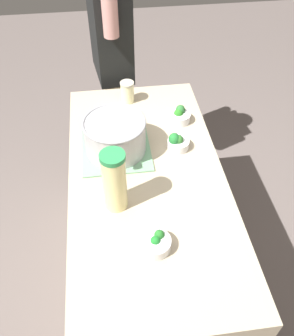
# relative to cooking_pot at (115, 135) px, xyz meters

# --- Properties ---
(ground_plane) EXTENTS (8.00, 8.00, 0.00)m
(ground_plane) POSITION_rel_cooking_pot_xyz_m (-0.18, -0.12, -1.00)
(ground_plane) COLOR #685C58
(counter_slab) EXTENTS (1.38, 0.68, 0.91)m
(counter_slab) POSITION_rel_cooking_pot_xyz_m (-0.18, -0.12, -0.55)
(counter_slab) COLOR tan
(counter_slab) RESTS_ON ground_plane
(dish_cloth) EXTENTS (0.32, 0.31, 0.01)m
(dish_cloth) POSITION_rel_cooking_pot_xyz_m (0.00, 0.00, -0.09)
(dish_cloth) COLOR #77AD82
(dish_cloth) RESTS_ON counter_slab
(cooking_pot) EXTENTS (0.35, 0.28, 0.16)m
(cooking_pot) POSITION_rel_cooking_pot_xyz_m (0.00, 0.00, 0.00)
(cooking_pot) COLOR #B7B7BC
(cooking_pot) RESTS_ON dish_cloth
(lemonade_pitcher) EXTENTS (0.09, 0.09, 0.28)m
(lemonade_pitcher) POSITION_rel_cooking_pot_xyz_m (-0.32, 0.02, 0.05)
(lemonade_pitcher) COLOR #F2E296
(lemonade_pitcher) RESTS_ON counter_slab
(mason_jar) EXTENTS (0.07, 0.07, 0.12)m
(mason_jar) POSITION_rel_cooking_pot_xyz_m (0.38, -0.09, -0.03)
(mason_jar) COLOR #F1ECB2
(mason_jar) RESTS_ON counter_slab
(broccoli_bowl_front) EXTENTS (0.12, 0.12, 0.07)m
(broccoli_bowl_front) POSITION_rel_cooking_pot_xyz_m (-0.54, -0.10, -0.07)
(broccoli_bowl_front) COLOR silver
(broccoli_bowl_front) RESTS_ON counter_slab
(broccoli_bowl_center) EXTENTS (0.10, 0.10, 0.08)m
(broccoli_bowl_center) POSITION_rel_cooking_pot_xyz_m (-0.02, -0.28, -0.06)
(broccoli_bowl_center) COLOR silver
(broccoli_bowl_center) RESTS_ON counter_slab
(broccoli_bowl_back) EXTENTS (0.11, 0.11, 0.08)m
(broccoli_bowl_back) POSITION_rel_cooking_pot_xyz_m (0.18, -0.33, -0.06)
(broccoli_bowl_back) COLOR silver
(broccoli_bowl_back) RESTS_ON counter_slab
(person_cook) EXTENTS (0.50, 0.24, 1.69)m
(person_cook) POSITION_rel_cooking_pot_xyz_m (0.76, -0.03, -0.06)
(person_cook) COLOR tan
(person_cook) RESTS_ON ground_plane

